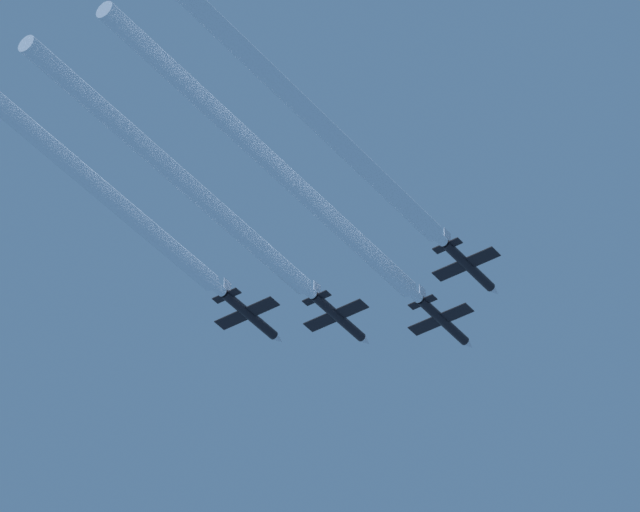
% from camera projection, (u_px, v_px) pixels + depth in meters
% --- Properties ---
extents(jet_lead, '(7.98, 11.62, 2.79)m').
position_uv_depth(jet_lead, '(444.00, 322.00, 272.62)').
color(jet_lead, black).
extents(jet_left_wingman, '(7.98, 11.62, 2.79)m').
position_uv_depth(jet_left_wingman, '(340.00, 318.00, 270.85)').
color(jet_left_wingman, black).
extents(jet_right_wingman, '(7.98, 11.62, 2.79)m').
position_uv_depth(jet_right_wingman, '(470.00, 267.00, 263.43)').
color(jet_right_wingman, black).
extents(jet_outer_left, '(7.98, 11.62, 2.79)m').
position_uv_depth(jet_outer_left, '(251.00, 316.00, 268.42)').
color(jet_outer_left, black).
extents(smoke_trail_lead, '(2.09, 56.72, 2.09)m').
position_uv_depth(smoke_trail_lead, '(273.00, 165.00, 251.39)').
color(smoke_trail_lead, white).
extents(smoke_trail_left_wingman, '(2.09, 49.72, 2.09)m').
position_uv_depth(smoke_trail_left_wingman, '(178.00, 177.00, 251.82)').
color(smoke_trail_left_wingman, white).
extents(smoke_trail_right_wingman, '(2.09, 49.92, 2.09)m').
position_uv_depth(smoke_trail_right_wingman, '(313.00, 117.00, 244.33)').
color(smoke_trail_right_wingman, white).
extents(smoke_trail_outer_left, '(2.09, 54.22, 2.09)m').
position_uv_depth(smoke_trail_outer_left, '(68.00, 162.00, 247.96)').
color(smoke_trail_outer_left, white).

